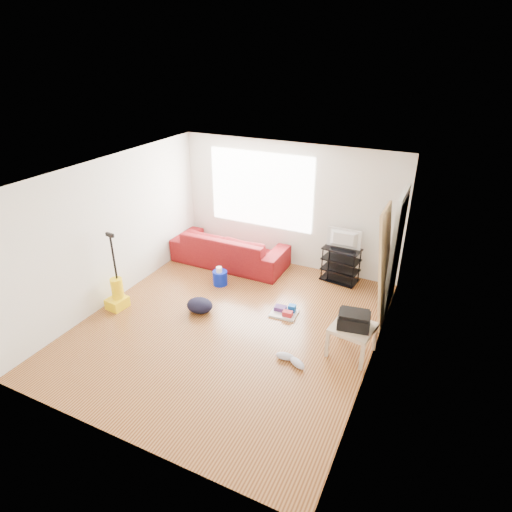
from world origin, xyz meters
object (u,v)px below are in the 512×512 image
at_px(backpack, 200,311).
at_px(vacuum, 117,294).
at_px(bucket, 220,284).
at_px(cleaning_tray, 285,312).
at_px(tv_stand, 341,264).
at_px(side_table, 353,331).
at_px(sofa, 230,263).

distance_m(backpack, vacuum, 1.46).
xyz_separation_m(bucket, cleaning_tray, (1.50, -0.41, 0.05)).
distance_m(tv_stand, side_table, 2.17).
height_order(side_table, bucket, side_table).
height_order(sofa, vacuum, vacuum).
distance_m(bucket, cleaning_tray, 1.55).
relative_size(backpack, vacuum, 0.33).
height_order(side_table, vacuum, vacuum).
distance_m(sofa, bucket, 0.88).
xyz_separation_m(bucket, vacuum, (-1.20, -1.45, 0.25)).
height_order(side_table, backpack, side_table).
height_order(sofa, bucket, sofa).
height_order(cleaning_tray, vacuum, vacuum).
distance_m(cleaning_tray, backpack, 1.45).
relative_size(bucket, cleaning_tray, 0.59).
height_order(side_table, cleaning_tray, side_table).
relative_size(cleaning_tray, backpack, 1.03).
height_order(tv_stand, side_table, tv_stand).
relative_size(cleaning_tray, vacuum, 0.34).
distance_m(side_table, backpack, 2.62).
height_order(tv_stand, vacuum, vacuum).
bearing_deg(vacuum, tv_stand, 44.14).
distance_m(tv_stand, backpack, 2.81).
bearing_deg(bucket, tv_stand, 28.98).
distance_m(tv_stand, cleaning_tray, 1.63).
bearing_deg(cleaning_tray, vacuum, -158.95).
bearing_deg(sofa, backpack, 102.52).
distance_m(cleaning_tray, vacuum, 2.90).
xyz_separation_m(tv_stand, side_table, (0.74, -2.04, 0.05)).
height_order(bucket, vacuum, vacuum).
bearing_deg(sofa, side_table, 149.37).
bearing_deg(vacuum, backpack, 25.13).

